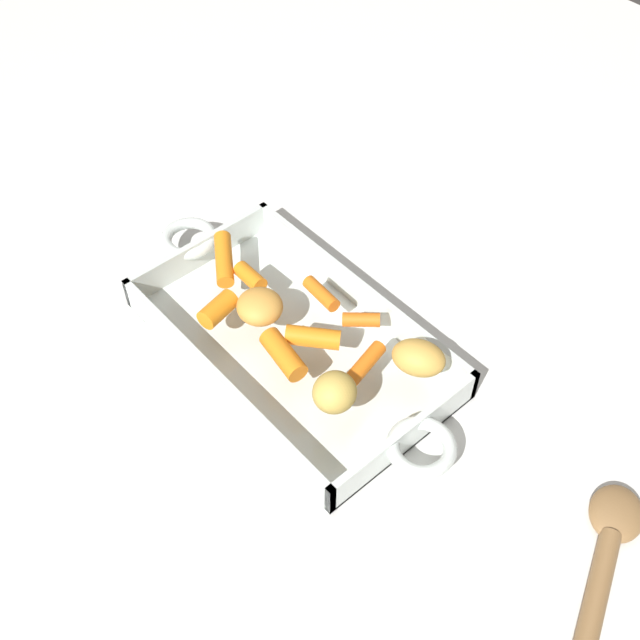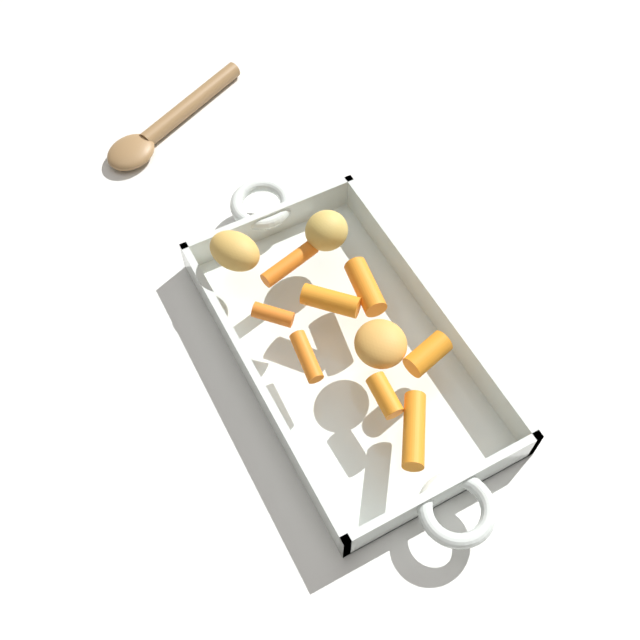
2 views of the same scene
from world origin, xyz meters
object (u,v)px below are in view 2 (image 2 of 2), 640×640
baby_carrot_center_left (428,354)px  potato_corner (327,231)px  baby_carrot_center_right (290,263)px  baby_carrot_southeast (365,287)px  baby_carrot_southwest (412,431)px  roasting_dish (347,347)px  serving_spoon (162,127)px  baby_carrot_long (306,357)px  baby_carrot_short (329,301)px  potato_near_roast (235,251)px  baby_carrot_northeast (385,396)px  potato_golden_small (381,344)px  baby_carrot_northwest (273,315)px

baby_carrot_center_left → potato_corner: bearing=5.8°
baby_carrot_center_right → baby_carrot_southeast: (-0.06, -0.05, 0.00)m
baby_carrot_southwest → potato_corner: potato_corner is taller
roasting_dish → baby_carrot_center_right: baby_carrot_center_right is taller
baby_carrot_southeast → serving_spoon: (0.35, 0.09, -0.04)m
roasting_dish → baby_carrot_long: size_ratio=9.09×
baby_carrot_short → potato_near_roast: bearing=31.1°
baby_carrot_southeast → baby_carrot_northeast: bearing=158.7°
potato_golden_small → serving_spoon: (0.41, 0.06, -0.05)m
baby_carrot_center_left → baby_carrot_southeast: size_ratio=0.73×
baby_carrot_center_right → baby_carrot_southeast: bearing=-140.3°
baby_carrot_northeast → potato_near_roast: (0.21, 0.05, 0.01)m
baby_carrot_short → serving_spoon: size_ratio=0.27×
baby_carrot_center_right → potato_golden_small: 0.13m
potato_golden_small → baby_carrot_southeast: bearing=-17.9°
baby_carrot_center_right → baby_carrot_southeast: 0.08m
baby_carrot_center_right → baby_carrot_long: (-0.10, 0.04, -0.00)m
baby_carrot_short → potato_golden_small: size_ratio=1.10×
baby_carrot_southwest → serving_spoon: size_ratio=0.34×
baby_carrot_center_left → potato_corner: size_ratio=0.96×
baby_carrot_center_left → potato_near_roast: (0.19, 0.11, 0.01)m
baby_carrot_southwest → baby_carrot_southeast: size_ratio=1.20×
roasting_dish → potato_corner: 0.12m
baby_carrot_southwest → baby_carrot_southeast: bearing=-14.8°
baby_carrot_southwest → serving_spoon: bearing=5.1°
baby_carrot_center_left → baby_carrot_southeast: same height
baby_carrot_long → potato_corner: potato_corner is taller
baby_carrot_center_left → baby_carrot_northeast: bearing=106.8°
baby_carrot_center_right → baby_carrot_short: (-0.06, -0.01, 0.00)m
baby_carrot_center_left → serving_spoon: (0.44, 0.10, -0.04)m
baby_carrot_northeast → baby_carrot_center_right: 0.17m
baby_carrot_short → baby_carrot_southeast: size_ratio=0.97×
baby_carrot_southwest → serving_spoon: 0.50m
baby_carrot_northeast → baby_carrot_northwest: size_ratio=1.01×
roasting_dish → potato_near_roast: size_ratio=8.24×
potato_golden_small → baby_carrot_southwest: bearing=167.6°
baby_carrot_northeast → potato_near_roast: size_ratio=0.73×
baby_carrot_northeast → baby_carrot_long: baby_carrot_northeast is taller
baby_carrot_center_right → baby_carrot_southwest: 0.22m
baby_carrot_northwest → baby_carrot_southwest: size_ratio=0.57×
baby_carrot_short → serving_spoon: (0.34, 0.05, -0.04)m
roasting_dish → baby_carrot_southwest: size_ratio=6.43×
baby_carrot_northeast → baby_carrot_northwest: bearing=21.9°
roasting_dish → baby_carrot_northwest: (0.05, 0.06, 0.04)m
serving_spoon → baby_carrot_northeast: bearing=71.4°
baby_carrot_center_right → serving_spoon: size_ratio=0.31×
roasting_dish → serving_spoon: roasting_dish is taller
baby_carrot_northwest → potato_corner: size_ratio=0.89×
baby_carrot_center_left → baby_carrot_southwest: bearing=137.7°
baby_carrot_northeast → potato_golden_small: bearing=-25.9°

